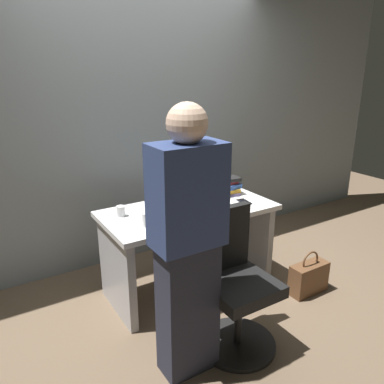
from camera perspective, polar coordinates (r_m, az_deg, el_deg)
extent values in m
plane|color=brown|center=(3.35, -0.46, -14.14)|extent=(9.00, 9.00, 0.00)
cube|color=gray|center=(3.60, -7.80, 13.36)|extent=(6.40, 0.10, 3.00)
cube|color=white|center=(3.03, -0.50, -2.80)|extent=(1.39, 0.68, 0.04)
cube|color=#B2B2B7|center=(2.94, -11.29, -11.73)|extent=(0.06, 0.60, 0.69)
cube|color=#B2B2B7|center=(3.52, 8.41, -6.33)|extent=(0.06, 0.60, 0.69)
cylinder|color=black|center=(2.78, 6.82, -21.71)|extent=(0.52, 0.52, 0.03)
cylinder|color=black|center=(2.65, 6.99, -18.23)|extent=(0.05, 0.05, 0.39)
cube|color=black|center=(2.52, 7.20, -13.94)|extent=(0.44, 0.44, 0.08)
cube|color=black|center=(2.53, 4.73, -7.04)|extent=(0.40, 0.06, 0.44)
cube|color=#262838|center=(2.37, -0.63, -17.18)|extent=(0.34, 0.20, 0.85)
cube|color=navy|center=(2.04, -0.70, -0.58)|extent=(0.40, 0.24, 0.58)
sphere|color=beige|center=(1.95, -0.75, 10.32)|extent=(0.22, 0.22, 0.22)
cube|color=silver|center=(3.23, -1.31, -0.92)|extent=(0.21, 0.15, 0.02)
cube|color=silver|center=(3.22, -1.32, -0.11)|extent=(0.04, 0.03, 0.08)
cube|color=silver|center=(3.15, -1.35, 3.68)|extent=(0.54, 0.06, 0.36)
cube|color=black|center=(3.14, -1.20, 3.61)|extent=(0.50, 0.03, 0.32)
cube|color=#262626|center=(2.88, -0.22, -3.33)|extent=(0.43, 0.14, 0.02)
ellipsoid|color=white|center=(3.04, 4.69, -2.07)|extent=(0.06, 0.10, 0.03)
cylinder|color=silver|center=(2.70, -6.92, -4.12)|extent=(0.06, 0.06, 0.10)
cylinder|color=silver|center=(2.90, -10.72, -2.86)|extent=(0.06, 0.06, 0.08)
cube|color=#594C72|center=(3.35, 5.55, -0.23)|extent=(0.20, 0.18, 0.02)
cube|color=gold|center=(3.34, 5.62, 0.25)|extent=(0.19, 0.15, 0.03)
cube|color=#3359A5|center=(3.34, 5.55, 0.88)|extent=(0.21, 0.15, 0.04)
cube|color=red|center=(3.33, 5.37, 1.45)|extent=(0.18, 0.12, 0.03)
cube|color=black|center=(3.33, 5.66, 1.96)|extent=(0.19, 0.15, 0.03)
cube|color=black|center=(3.19, 7.89, -1.47)|extent=(0.09, 0.15, 0.01)
cube|color=brown|center=(3.37, 17.20, -12.33)|extent=(0.34, 0.14, 0.26)
torus|color=brown|center=(3.29, 17.46, -9.93)|extent=(0.18, 0.02, 0.18)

